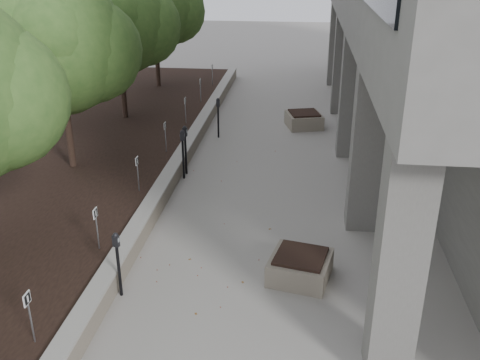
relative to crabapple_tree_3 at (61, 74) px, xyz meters
The scene contains 19 objects.
retaining_wall 4.25m from the crabapple_tree_3, 18.58° to the left, with size 0.39×26.00×0.50m, color gray, non-canonical shape.
planting_bed 3.16m from the crabapple_tree_3, 124.99° to the left, with size 7.00×26.00×0.40m, color black.
crabapple_tree_3 is the anchor object (origin of this frame).
crabapple_tree_4 5.00m from the crabapple_tree_3, 90.00° to the left, with size 4.60×4.00×5.44m, color #345A22, non-canonical shape.
crabapple_tree_5 10.00m from the crabapple_tree_3, 90.00° to the left, with size 4.60×4.00×5.44m, color #345A22, non-canonical shape.
parking_sign_2 8.20m from the crabapple_tree_3, 71.91° to the right, with size 0.04×0.22×0.96m, color black, non-canonical shape.
parking_sign_3 5.59m from the crabapple_tree_3, 61.43° to the right, with size 0.04×0.22×0.96m, color black, non-canonical shape.
parking_sign_4 3.64m from the crabapple_tree_3, 31.48° to the right, with size 0.04×0.22×0.96m, color black, non-canonical shape.
parking_sign_5 3.64m from the crabapple_tree_3, 31.48° to the left, with size 0.04×0.22×0.96m, color black, non-canonical shape.
parking_sign_6 5.59m from the crabapple_tree_3, 61.43° to the left, with size 0.04×0.22×0.96m, color black, non-canonical shape.
parking_sign_7 8.20m from the crabapple_tree_3, 71.91° to the left, with size 0.04×0.22×0.96m, color black, non-canonical shape.
parking_sign_8 11.01m from the crabapple_tree_3, 76.87° to the left, with size 0.04×0.22×0.96m, color black, non-canonical shape.
parking_meter_2 6.87m from the crabapple_tree_3, 59.63° to the right, with size 0.14×0.10×1.41m, color black, non-canonical shape.
parking_meter_3 4.08m from the crabapple_tree_3, 12.60° to the left, with size 0.15×0.11×1.53m, color black, non-canonical shape.
parking_meter_4 4.04m from the crabapple_tree_3, ahead, with size 0.15×0.11×1.51m, color black, non-canonical shape.
parking_meter_5 6.09m from the crabapple_tree_3, 48.58° to the left, with size 0.14×0.10×1.46m, color black, non-canonical shape.
planter_front 8.62m from the crabapple_tree_3, 33.74° to the right, with size 1.19×1.19×0.56m, color gray, non-canonical shape.
planter_back 9.35m from the crabapple_tree_3, 40.61° to the left, with size 1.25×1.25×0.58m, color gray, non-canonical shape.
berry_scatter 6.38m from the crabapple_tree_3, 32.55° to the right, with size 3.30×14.10×0.02m, color maroon, non-canonical shape.
Camera 1 is at (1.83, -6.13, 6.39)m, focal length 40.32 mm.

